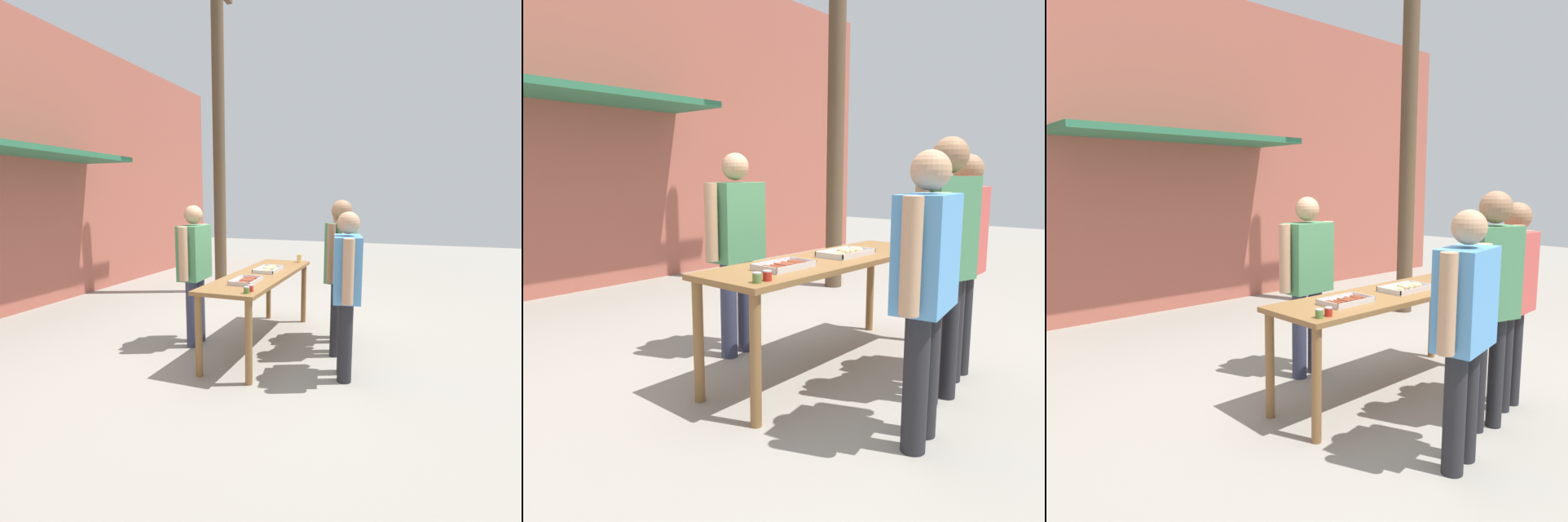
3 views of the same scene
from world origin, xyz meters
The scene contains 13 objects.
ground_plane centered at (0.00, 0.00, 0.00)m, with size 24.00×24.00×0.00m, color gray.
building_facade_back centered at (0.00, 3.98, 2.26)m, with size 12.00×1.11×4.50m.
serving_table centered at (0.00, 0.00, 0.75)m, with size 2.23×0.65×0.87m.
food_tray_sausages centered at (-0.53, -0.03, 0.88)m, with size 0.41×0.24×0.04m.
food_tray_buns centered at (0.20, -0.03, 0.89)m, with size 0.45×0.26×0.06m.
condiment_jar_mustard centered at (-0.99, -0.22, 0.90)m, with size 0.06×0.06×0.06m.
condiment_jar_ketchup centered at (-0.91, -0.22, 0.90)m, with size 0.06×0.06×0.06m.
beer_cup centered at (0.98, -0.21, 0.92)m, with size 0.07×0.07×0.11m.
person_server_behind_table centered at (-0.25, 0.74, 0.98)m, with size 0.65×0.27×1.66m.
person_customer_holding_hotdog centered at (-0.58, -1.08, 0.95)m, with size 0.65×0.33×1.62m.
person_customer_with_cup centered at (0.48, -0.85, 0.98)m, with size 0.57×0.24×1.64m.
person_customer_waiting_in_line centered at (0.01, -0.92, 1.04)m, with size 0.52×0.30×1.73m.
utility_pole centered at (2.41, 1.68, 3.10)m, with size 1.10×0.22×6.03m.
Camera 3 is at (-3.29, -2.69, 1.75)m, focal length 35.00 mm.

